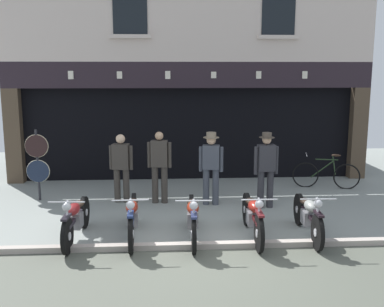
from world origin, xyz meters
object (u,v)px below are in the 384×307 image
object	(u,v)px
motorcycle_center_right	(253,216)
leaning_bicycle	(326,174)
motorcycle_left	(76,218)
tyre_sign_pole	(37,160)
motorcycle_center_left	(132,216)
advert_board_near	(250,119)
motorcycle_right	(308,215)
salesman_left	(121,165)
salesman_right	(211,164)
assistant_far_right	(266,166)
shopkeeper_center	(159,164)
motorcycle_center	(193,217)

from	to	relation	value
motorcycle_center_right	leaning_bicycle	distance (m)	4.39
motorcycle_left	tyre_sign_pole	distance (m)	3.09
motorcycle_center_left	leaning_bicycle	xyz separation A→B (m)	(4.87, 3.42, -0.07)
advert_board_near	motorcycle_right	bearing A→B (deg)	-87.66
motorcycle_center_right	salesman_left	xyz separation A→B (m)	(-2.63, 2.52, 0.46)
motorcycle_center_right	motorcycle_right	bearing A→B (deg)	-179.28
motorcycle_left	motorcycle_right	world-z (taller)	same
salesman_right	tyre_sign_pole	world-z (taller)	tyre_sign_pole
motorcycle_center_left	leaning_bicycle	size ratio (longest dim) A/B	1.21
motorcycle_right	tyre_sign_pole	size ratio (longest dim) A/B	1.15
motorcycle_center_left	salesman_left	distance (m)	2.51
assistant_far_right	leaning_bicycle	size ratio (longest dim) A/B	1.02
motorcycle_center_right	shopkeeper_center	bearing A→B (deg)	-52.82
salesman_right	advert_board_near	world-z (taller)	advert_board_near
motorcycle_center_right	advert_board_near	xyz separation A→B (m)	(0.84, 4.87, 1.28)
motorcycle_right	tyre_sign_pole	distance (m)	6.34
shopkeeper_center	advert_board_near	bearing A→B (deg)	-129.89
assistant_far_right	tyre_sign_pole	xyz separation A→B (m)	(-5.27, 0.91, 0.04)
motorcycle_center_right	advert_board_near	distance (m)	5.10
motorcycle_left	leaning_bicycle	size ratio (longest dim) A/B	1.15
shopkeeper_center	assistant_far_right	distance (m)	2.45
leaning_bicycle	salesman_right	bearing A→B (deg)	126.84
motorcycle_center_left	salesman_left	world-z (taller)	salesman_left
salesman_left	tyre_sign_pole	distance (m)	2.01
salesman_right	advert_board_near	xyz separation A→B (m)	(1.40, 2.68, 0.76)
leaning_bicycle	motorcycle_center_left	bearing A→B (deg)	139.53
motorcycle_center_left	tyre_sign_pole	size ratio (longest dim) A/B	1.20
motorcycle_center_left	motorcycle_center	bearing A→B (deg)	173.97
motorcycle_center	advert_board_near	world-z (taller)	advert_board_near
salesman_left	advert_board_near	xyz separation A→B (m)	(3.47, 2.35, 0.81)
motorcycle_center_left	tyre_sign_pole	distance (m)	3.66
tyre_sign_pole	shopkeeper_center	bearing A→B (deg)	-7.58
salesman_right	assistant_far_right	world-z (taller)	assistant_far_right
salesman_right	tyre_sign_pole	xyz separation A→B (m)	(-4.07, 0.60, 0.05)
salesman_left	leaning_bicycle	distance (m)	5.40
shopkeeper_center	assistant_far_right	world-z (taller)	assistant_far_right
salesman_left	salesman_right	world-z (taller)	salesman_right
motorcycle_left	shopkeeper_center	bearing A→B (deg)	-120.19
salesman_right	advert_board_near	distance (m)	3.12
tyre_sign_pole	leaning_bicycle	bearing A→B (deg)	5.65
motorcycle_center_right	motorcycle_center	bearing A→B (deg)	1.34
motorcycle_right	advert_board_near	size ratio (longest dim) A/B	2.02
salesman_right	assistant_far_right	bearing A→B (deg)	174.78
salesman_left	assistant_far_right	xyz separation A→B (m)	(3.28, -0.65, 0.06)
advert_board_near	leaning_bicycle	size ratio (longest dim) A/B	0.58
motorcycle_left	salesman_right	bearing A→B (deg)	-139.10
motorcycle_left	motorcycle_center_right	world-z (taller)	motorcycle_center_right
salesman_left	advert_board_near	world-z (taller)	advert_board_near
motorcycle_left	motorcycle_right	size ratio (longest dim) A/B	0.99
motorcycle_center	tyre_sign_pole	bearing A→B (deg)	-36.73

